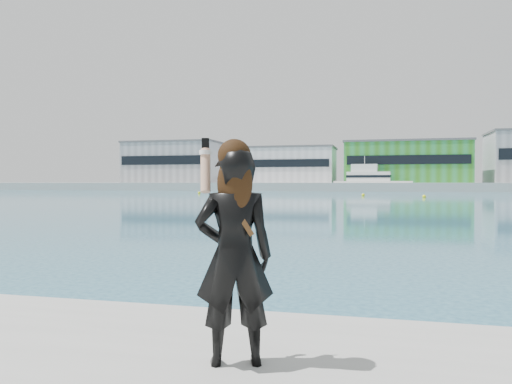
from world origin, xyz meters
TOP-DOWN VIEW (x-y plane):
  - far_quay at (0.00, 130.00)m, footprint 320.00×40.00m
  - warehouse_grey_left at (-55.00, 127.98)m, footprint 26.52×16.36m
  - warehouse_white at (-22.00, 127.98)m, footprint 24.48×15.35m
  - warehouse_green at (8.00, 127.98)m, footprint 30.60×16.36m
  - flagpole_left at (-37.91, 121.00)m, footprint 1.28×0.16m
  - flagpole_right at (22.09, 121.00)m, footprint 1.28×0.16m
  - motor_yacht at (-0.41, 116.70)m, footprint 18.30×6.30m
  - buoy_near at (-0.88, 75.10)m, footprint 0.50×0.50m
  - buoy_far at (-31.27, 83.84)m, footprint 0.50×0.50m
  - buoy_extra at (7.66, 68.95)m, footprint 0.50×0.50m
  - woman at (0.51, -0.61)m, footprint 0.71×0.59m

SIDE VIEW (x-z plane):
  - buoy_near at x=-0.88m, z-range -0.25..0.25m
  - buoy_far at x=-31.27m, z-range -0.25..0.25m
  - buoy_extra at x=7.66m, z-range -0.25..0.25m
  - far_quay at x=0.00m, z-range 0.00..2.00m
  - woman at x=0.51m, z-range 0.81..2.58m
  - motor_yacht at x=-0.41m, z-range -1.84..6.55m
  - flagpole_left at x=-37.91m, z-range 2.54..10.54m
  - flagpole_right at x=22.09m, z-range 2.54..10.54m
  - warehouse_white at x=-22.00m, z-range 2.01..11.51m
  - warehouse_green at x=8.00m, z-range 2.01..12.51m
  - warehouse_grey_left at x=-55.00m, z-range 2.01..13.51m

